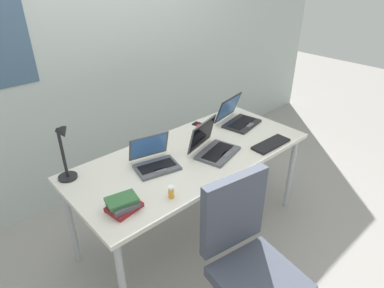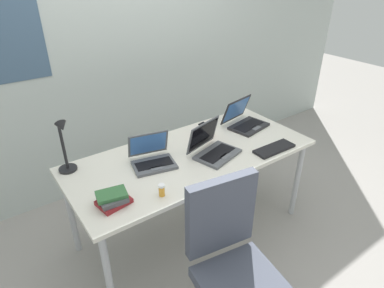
{
  "view_description": "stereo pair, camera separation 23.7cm",
  "coord_description": "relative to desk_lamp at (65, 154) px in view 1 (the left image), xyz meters",
  "views": [
    {
      "loc": [
        -1.39,
        -1.54,
        1.98
      ],
      "look_at": [
        0.0,
        0.0,
        0.82
      ],
      "focal_mm": 31.12,
      "sensor_mm": 36.0,
      "label": 1
    },
    {
      "loc": [
        -1.2,
        -1.69,
        1.98
      ],
      "look_at": [
        0.0,
        0.0,
        0.82
      ],
      "focal_mm": 31.12,
      "sensor_mm": 36.0,
      "label": 2
    }
  ],
  "objects": [
    {
      "name": "desk",
      "position": [
        0.8,
        -0.28,
        -0.25
      ],
      "size": [
        1.8,
        0.8,
        0.74
      ],
      "color": "silver",
      "rests_on": "ground_plane"
    },
    {
      "name": "book_stack",
      "position": [
        0.1,
        -0.47,
        -0.16
      ],
      "size": [
        0.2,
        0.17,
        0.08
      ],
      "color": "maroon",
      "rests_on": "desk"
    },
    {
      "name": "desk_lamp",
      "position": [
        0.0,
        0.0,
        0.0
      ],
      "size": [
        0.12,
        0.18,
        0.4
      ],
      "color": "black",
      "rests_on": "desk"
    },
    {
      "name": "external_keyboard",
      "position": [
        1.33,
        -0.58,
        -0.19
      ],
      "size": [
        0.33,
        0.13,
        0.02
      ],
      "primitive_type": "cube",
      "rotation": [
        0.0,
        0.0,
        -0.02
      ],
      "color": "black",
      "rests_on": "desk"
    },
    {
      "name": "laptop_front_left",
      "position": [
        0.5,
        -0.23,
        -0.15
      ],
      "size": [
        0.33,
        0.31,
        0.21
      ],
      "color": "#515459",
      "rests_on": "desk"
    },
    {
      "name": "computer_mouse",
      "position": [
        0.68,
        -0.05,
        -0.18
      ],
      "size": [
        0.09,
        0.11,
        0.03
      ],
      "primitive_type": "ellipsoid",
      "rotation": [
        0.0,
        0.0,
        0.35
      ],
      "color": "black",
      "rests_on": "desk"
    },
    {
      "name": "office_chair",
      "position": [
        0.53,
        -1.06,
        -0.54
      ],
      "size": [
        0.52,
        0.57,
        0.97
      ],
      "color": "black",
      "rests_on": "ground_plane"
    },
    {
      "name": "cell_phone",
      "position": [
        1.16,
        0.02,
        -0.19
      ],
      "size": [
        0.09,
        0.15,
        0.01
      ],
      "primitive_type": "cube",
      "rotation": [
        0.0,
        0.0,
        0.22
      ],
      "color": "black",
      "rests_on": "desk"
    },
    {
      "name": "laptop_near_mouse",
      "position": [
        0.92,
        -0.37,
        -0.15
      ],
      "size": [
        0.38,
        0.34,
        0.23
      ],
      "color": "#515459",
      "rests_on": "desk"
    },
    {
      "name": "wall_back",
      "position": [
        0.8,
        0.82,
        0.36
      ],
      "size": [
        6.0,
        0.13,
        2.6
      ],
      "color": "#B2BCB7",
      "rests_on": "ground_plane"
    },
    {
      "name": "coffee_mug",
      "position": [
        1.05,
        -0.11,
        -0.15
      ],
      "size": [
        0.11,
        0.08,
        0.09
      ],
      "color": "#B21E23",
      "rests_on": "desk"
    },
    {
      "name": "pill_bottle",
      "position": [
        0.37,
        -0.57,
        -0.16
      ],
      "size": [
        0.04,
        0.04,
        0.08
      ],
      "color": "gold",
      "rests_on": "desk"
    },
    {
      "name": "ground_plane",
      "position": [
        0.8,
        -0.28,
        -0.94
      ],
      "size": [
        12.0,
        12.0,
        0.0
      ],
      "primitive_type": "plane",
      "color": "gray"
    },
    {
      "name": "laptop_by_keyboard",
      "position": [
        1.43,
        -0.16,
        -0.15
      ],
      "size": [
        0.36,
        0.34,
        0.22
      ],
      "color": "#232326",
      "rests_on": "desk"
    }
  ]
}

